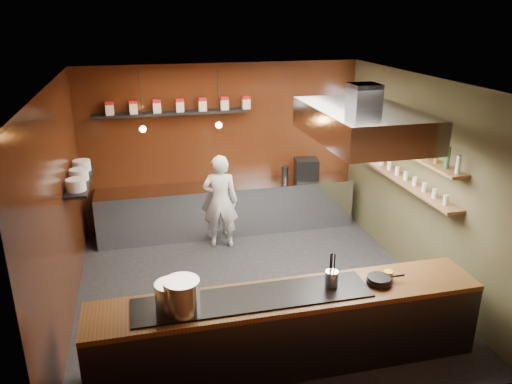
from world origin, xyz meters
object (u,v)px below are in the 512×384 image
object	(u,v)px
stockpot_large	(182,296)
stockpot_small	(171,296)
espresso_machine	(306,170)
chef	(220,201)
extractor_hood	(362,123)

from	to	relation	value
stockpot_large	stockpot_small	distance (m)	0.12
espresso_machine	chef	size ratio (longest dim) A/B	0.25
extractor_hood	chef	bearing A→B (deg)	127.11
espresso_machine	stockpot_large	bearing A→B (deg)	-115.98
extractor_hood	espresso_machine	distance (m)	2.87
extractor_hood	stockpot_small	xyz separation A→B (m)	(-2.58, -1.24, -1.41)
extractor_hood	stockpot_large	world-z (taller)	extractor_hood
stockpot_small	extractor_hood	bearing A→B (deg)	25.63
stockpot_large	chef	distance (m)	3.45
extractor_hood	stockpot_small	distance (m)	3.19
extractor_hood	chef	distance (m)	3.04
stockpot_small	espresso_machine	size ratio (longest dim) A/B	0.82
espresso_machine	extractor_hood	bearing A→B (deg)	-84.90
stockpot_small	espresso_machine	bearing A→B (deg)	53.71
extractor_hood	stockpot_large	xyz separation A→B (m)	(-2.47, -1.29, -1.39)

